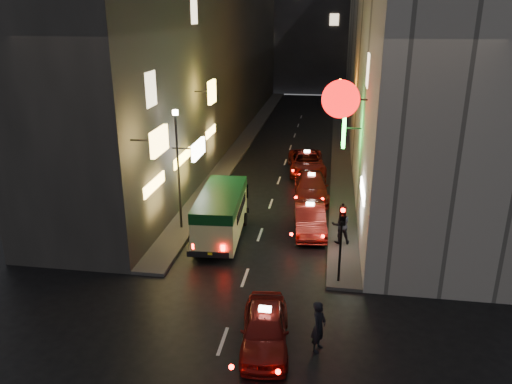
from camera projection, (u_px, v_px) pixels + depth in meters
The scene contains 14 objects.
building_left at pixel (204, 35), 43.44m from camera, with size 7.52×52.00×18.00m.
building_right at pixel (393, 36), 41.15m from camera, with size 8.17×52.00×18.00m.
building_far at pixel (314, 12), 71.39m from camera, with size 30.00×10.00×22.00m, color #37373C.
sidewalk_left at pixel (247, 137), 45.93m from camera, with size 1.50×52.00×0.15m, color #403E3C.
sidewalk_right at pixel (341, 140), 44.71m from camera, with size 1.50×52.00×0.15m, color #403E3C.
minibus at pixel (221, 210), 24.89m from camera, with size 2.34×5.82×2.45m.
taxi_near at pixel (265, 326), 16.96m from camera, with size 2.55×5.18×1.76m.
taxi_second at pixel (310, 216), 25.93m from camera, with size 2.74×5.52×1.86m.
taxi_third at pixel (311, 185), 30.68m from camera, with size 2.65×5.53×1.88m.
taxi_far at pixel (307, 161), 35.55m from camera, with size 2.90×5.74×1.92m.
pedestrian_crossing at pixel (319, 323), 16.67m from camera, with size 0.69×0.44×2.10m, color black.
pedestrian_sidewalk at pixel (341, 222), 24.23m from camera, with size 0.81×0.51×2.15m, color black.
traffic_light at pixel (342, 227), 20.12m from camera, with size 0.26×0.43×3.50m.
lamp_post at pixel (178, 162), 25.16m from camera, with size 0.28×0.28×6.22m.
Camera 1 is at (3.38, -10.30, 10.82)m, focal length 35.00 mm.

